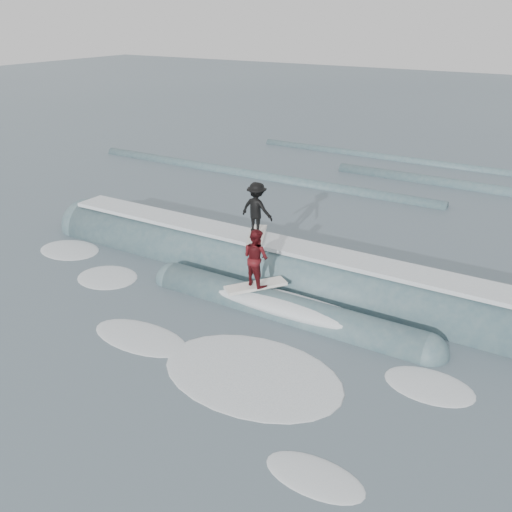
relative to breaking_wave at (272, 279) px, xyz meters
The scene contains 6 objects.
ground 2.87m from the breaking_wave, 95.39° to the right, with size 160.00×160.00×0.00m, color #3D4D59.
breaking_wave is the anchor object (origin of this frame).
surfer_black 2.47m from the breaking_wave, 158.93° to the left, with size 1.35×2.04×2.01m.
surfer_red 2.47m from the breaking_wave, 76.16° to the right, with size 1.62×1.94×1.98m.
whitewater 4.53m from the breaking_wave, 91.99° to the right, with size 16.87×7.24×0.10m.
far_swells 14.80m from the breaking_wave, 88.69° to the left, with size 36.76×8.65×0.80m.
Camera 1 is at (9.29, -12.93, 8.82)m, focal length 40.00 mm.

